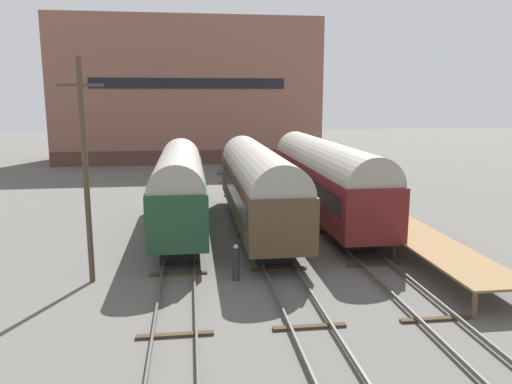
{
  "coord_description": "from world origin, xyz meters",
  "views": [
    {
      "loc": [
        -3.99,
        -24.77,
        7.88
      ],
      "look_at": [
        0.0,
        5.04,
        2.2
      ],
      "focal_mm": 35.0,
      "sensor_mm": 36.0,
      "label": 1
    }
  ],
  "objects": [
    {
      "name": "bench",
      "position": [
        6.97,
        1.7,
        1.6
      ],
      "size": [
        1.4,
        0.4,
        0.91
      ],
      "color": "#2D4C33",
      "rests_on": "station_platform"
    },
    {
      "name": "train_car_green",
      "position": [
        -4.62,
        4.43,
        2.86
      ],
      "size": [
        2.87,
        15.15,
        5.02
      ],
      "color": "black",
      "rests_on": "ground"
    },
    {
      "name": "track_right",
      "position": [
        4.62,
        0.0,
        0.14
      ],
      "size": [
        2.6,
        60.0,
        0.26
      ],
      "color": "#4C4742",
      "rests_on": "ground"
    },
    {
      "name": "utility_pole",
      "position": [
        -8.33,
        -3.34,
        4.93
      ],
      "size": [
        1.8,
        0.24,
        9.54
      ],
      "color": "#473828",
      "rests_on": "ground"
    },
    {
      "name": "train_car_brown",
      "position": [
        0.0,
        4.46,
        2.86
      ],
      "size": [
        3.13,
        17.43,
        5.08
      ],
      "color": "black",
      "rests_on": "ground"
    },
    {
      "name": "ground_plane",
      "position": [
        0.0,
        0.0,
        0.0
      ],
      "size": [
        200.0,
        200.0,
        0.0
      ],
      "primitive_type": "plane",
      "color": "#56544F"
    },
    {
      "name": "warehouse_building",
      "position": [
        -3.93,
        41.36,
        8.7
      ],
      "size": [
        32.34,
        12.36,
        17.4
      ],
      "color": "#4F342A",
      "rests_on": "ground"
    },
    {
      "name": "track_middle",
      "position": [
        0.0,
        0.0,
        0.14
      ],
      "size": [
        2.6,
        60.0,
        0.26
      ],
      "color": "#4C4742",
      "rests_on": "ground"
    },
    {
      "name": "train_car_maroon",
      "position": [
        4.62,
        6.24,
        2.94
      ],
      "size": [
        3.11,
        18.74,
        5.2
      ],
      "color": "black",
      "rests_on": "ground"
    },
    {
      "name": "track_left",
      "position": [
        -4.62,
        0.0,
        0.14
      ],
      "size": [
        2.6,
        60.0,
        0.26
      ],
      "color": "#4C4742",
      "rests_on": "ground"
    },
    {
      "name": "station_platform",
      "position": [
        7.29,
        -1.81,
        1.03
      ],
      "size": [
        2.69,
        14.74,
        1.11
      ],
      "color": "brown",
      "rests_on": "ground"
    },
    {
      "name": "person_worker",
      "position": [
        -2.1,
        -4.07,
        0.99
      ],
      "size": [
        0.32,
        0.32,
        1.65
      ],
      "color": "#282833",
      "rests_on": "ground"
    }
  ]
}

